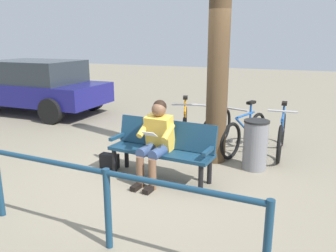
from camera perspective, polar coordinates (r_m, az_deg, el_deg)
The scene contains 12 objects.
ground_plane at distance 5.17m, azimuth -3.30°, elevation -8.98°, with size 40.00×40.00×0.00m, color gray.
bench at distance 5.09m, azimuth -0.89°, elevation -3.23°, with size 1.63×0.60×0.87m.
person_reading at distance 4.92m, azimuth -1.99°, elevation -1.96°, with size 0.51×0.79×1.20m.
handbag at distance 5.64m, azimuth -9.79°, elevation -5.82°, with size 0.30×0.14×0.24m, color black.
tree_trunk at distance 5.63m, azimuth 8.56°, elevation 14.10°, with size 0.35×0.35×4.07m, color #4C3823.
litter_bin at distance 5.62m, azimuth 14.45°, elevation -3.08°, with size 0.40×0.40×0.81m.
bicycle_silver at distance 6.49m, azimuth 18.50°, elevation -1.43°, with size 0.48×1.68×0.94m.
bicycle_blue at distance 6.42m, azimuth 12.77°, elevation -1.20°, with size 0.64×1.62×0.94m.
bicycle_green at distance 6.64m, azimuth 8.21°, elevation -0.48°, with size 0.48×1.68×0.94m.
bicycle_purple at distance 6.76m, azimuth 2.85°, elevation -0.07°, with size 0.66×1.61×0.94m.
railing_fence at distance 3.42m, azimuth -10.20°, elevation -11.09°, with size 3.13×0.18×0.85m.
parked_car at distance 10.30m, azimuth -21.53°, elevation 6.34°, with size 4.22×2.06×1.47m.
Camera 1 is at (-2.10, 4.25, 2.06)m, focal length 36.30 mm.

